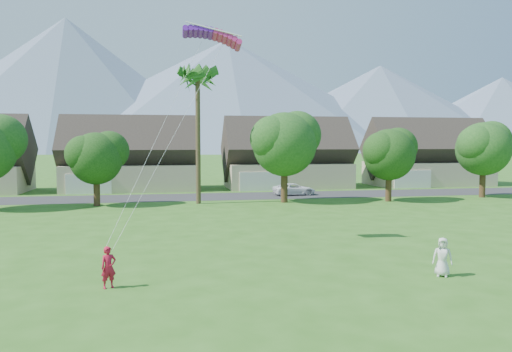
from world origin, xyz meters
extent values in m
plane|color=#2D6019|center=(0.00, 0.00, 0.00)|extent=(500.00, 500.00, 0.00)
cube|color=#2D2D30|center=(0.00, 34.00, 0.01)|extent=(90.00, 7.00, 0.01)
imported|color=#B6142F|center=(-7.23, 2.53, 0.82)|extent=(0.71, 0.61, 1.65)
imported|color=silver|center=(6.55, 1.74, 0.83)|extent=(0.97, 0.86, 1.66)
imported|color=white|center=(8.55, 34.00, 0.63)|extent=(4.67, 2.42, 1.26)
cone|color=slate|center=(-55.00, 260.00, 35.00)|extent=(190.00, 190.00, 70.00)
cone|color=slate|center=(30.00, 260.00, 31.00)|extent=(240.00, 240.00, 62.00)
cone|color=slate|center=(120.00, 260.00, 25.00)|extent=(200.00, 200.00, 50.00)
cone|color=slate|center=(200.00, 260.00, 22.50)|extent=(180.00, 180.00, 45.00)
cube|color=beige|center=(-9.00, 43.00, 1.50)|extent=(15.00, 8.00, 3.00)
cube|color=#382D28|center=(-9.00, 43.00, 4.79)|extent=(15.75, 8.15, 8.15)
cube|color=silver|center=(-13.20, 38.94, 1.10)|extent=(4.80, 0.12, 2.20)
cube|color=beige|center=(10.00, 43.00, 1.50)|extent=(15.00, 8.00, 3.00)
cube|color=#382D28|center=(10.00, 43.00, 4.79)|extent=(15.75, 8.15, 8.15)
cube|color=silver|center=(5.80, 38.94, 1.10)|extent=(4.80, 0.12, 2.20)
cube|color=beige|center=(29.00, 43.00, 1.50)|extent=(15.00, 8.00, 3.00)
cube|color=#382D28|center=(29.00, 43.00, 4.79)|extent=(15.75, 8.15, 8.15)
cube|color=silver|center=(24.80, 38.94, 1.10)|extent=(4.80, 0.12, 2.20)
cylinder|color=#47301C|center=(-11.00, 28.50, 1.09)|extent=(0.56, 0.56, 2.18)
sphere|color=#214916|center=(-11.00, 28.50, 4.22)|extent=(4.62, 4.62, 4.62)
cylinder|color=#47301C|center=(6.00, 28.00, 1.41)|extent=(0.62, 0.62, 2.82)
sphere|color=#214916|center=(6.00, 28.00, 5.46)|extent=(5.98, 5.98, 5.98)
cylinder|color=#47301C|center=(16.00, 27.00, 1.15)|extent=(0.58, 0.58, 2.30)
sphere|color=#214916|center=(16.00, 27.00, 4.46)|extent=(4.90, 4.90, 4.90)
cylinder|color=#47301C|center=(27.00, 28.50, 1.28)|extent=(0.60, 0.60, 2.56)
sphere|color=#214916|center=(27.00, 28.50, 4.96)|extent=(5.44, 5.44, 5.44)
cylinder|color=#4C3D26|center=(-2.00, 28.50, 6.00)|extent=(0.44, 0.44, 12.00)
sphere|color=#286021|center=(-2.00, 28.50, 12.30)|extent=(3.00, 3.00, 3.00)
cube|color=#6B18B8|center=(-3.15, 10.13, 11.56)|extent=(1.66, 1.12, 0.50)
cube|color=#C82575|center=(-1.56, 10.13, 11.56)|extent=(1.66, 1.12, 0.50)
camera|label=1|loc=(-5.01, -17.37, 5.75)|focal=35.00mm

